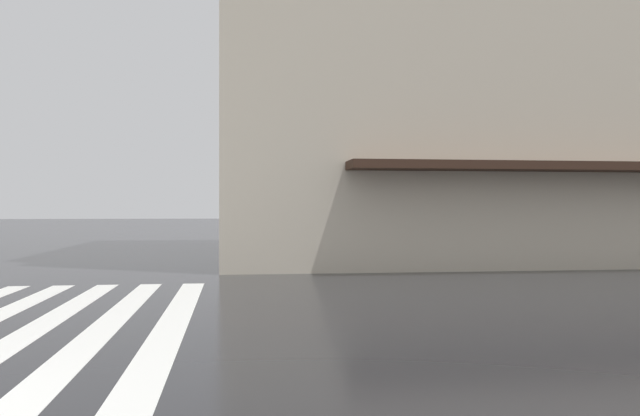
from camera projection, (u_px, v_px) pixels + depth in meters
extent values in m
cube|color=silver|center=(166.00, 335.00, 9.36)|extent=(13.00, 0.50, 0.01)
cube|color=silver|center=(94.00, 337.00, 9.23)|extent=(13.00, 0.50, 0.01)
cube|color=silver|center=(19.00, 339.00, 9.10)|extent=(13.00, 0.50, 0.01)
cube|color=beige|center=(504.00, 7.00, 27.44)|extent=(16.25, 23.26, 20.48)
cube|color=#382319|center=(629.00, 167.00, 18.79)|extent=(1.20, 16.28, 0.24)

